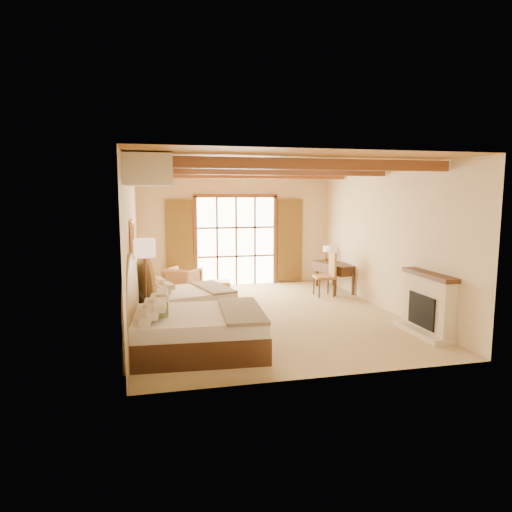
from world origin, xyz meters
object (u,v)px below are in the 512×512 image
object	(u,v)px
nightstand	(150,321)
armchair	(182,282)
desk	(334,276)
bed_near	(187,327)
bed_far	(180,299)

from	to	relation	value
nightstand	armchair	bearing A→B (deg)	95.96
nightstand	desk	bearing A→B (deg)	51.58
nightstand	armchair	world-z (taller)	armchair
nightstand	armchair	distance (m)	3.36
bed_near	nightstand	distance (m)	1.25
desk	bed_near	bearing A→B (deg)	-150.66
bed_near	armchair	xyz separation A→B (m)	(0.23, 4.34, -0.07)
bed_far	desk	bearing A→B (deg)	7.37
armchair	bed_far	bearing A→B (deg)	118.87
bed_far	nightstand	xyz separation A→B (m)	(-0.63, -1.25, -0.10)
bed_near	armchair	world-z (taller)	bed_near
bed_near	nightstand	xyz separation A→B (m)	(-0.60, 1.09, -0.17)
bed_far	armchair	world-z (taller)	bed_far
nightstand	desk	size ratio (longest dim) A/B	0.36
nightstand	armchair	size ratio (longest dim) A/B	0.67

